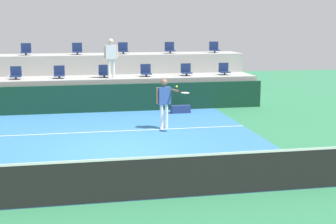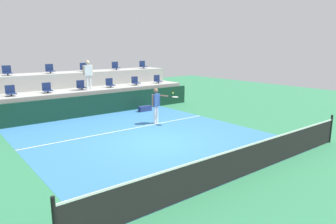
{
  "view_description": "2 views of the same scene",
  "coord_description": "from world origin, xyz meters",
  "px_view_note": "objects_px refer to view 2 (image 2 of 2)",
  "views": [
    {
      "loc": [
        -1.21,
        -13.33,
        3.6
      ],
      "look_at": [
        1.23,
        -0.74,
        1.19
      ],
      "focal_mm": 52.18,
      "sensor_mm": 36.0,
      "label": 1
    },
    {
      "loc": [
        -6.64,
        -9.05,
        3.59
      ],
      "look_at": [
        0.39,
        -0.1,
        1.17
      ],
      "focal_mm": 32.88,
      "sensor_mm": 36.0,
      "label": 2
    }
  ],
  "objects_px": {
    "stadium_chair_lower_mid_right": "(110,84)",
    "stadium_chair_upper_far_right": "(143,65)",
    "stadium_chair_lower_mid_left": "(47,89)",
    "stadium_chair_lower_far_right": "(158,80)",
    "stadium_chair_lower_left": "(11,92)",
    "stadium_chair_upper_mid_right": "(84,68)",
    "stadium_chair_lower_center": "(81,86)",
    "spectator_in_white": "(88,72)",
    "stadium_chair_upper_left": "(7,71)",
    "stadium_chair_upper_right": "(116,67)",
    "tennis_ball": "(173,93)",
    "stadium_chair_upper_mid_left": "(50,69)",
    "equipment_bag": "(145,109)",
    "stadium_chair_lower_right": "(135,81)",
    "tennis_player": "(157,102)"
  },
  "relations": [
    {
      "from": "stadium_chair_lower_far_right",
      "to": "spectator_in_white",
      "type": "xyz_separation_m",
      "value": [
        -4.97,
        -0.38,
        0.75
      ]
    },
    {
      "from": "stadium_chair_lower_left",
      "to": "stadium_chair_lower_center",
      "type": "bearing_deg",
      "value": 0.0
    },
    {
      "from": "stadium_chair_lower_mid_right",
      "to": "equipment_bag",
      "type": "distance_m",
      "value": 2.65
    },
    {
      "from": "stadium_chair_lower_mid_left",
      "to": "stadium_chair_lower_center",
      "type": "distance_m",
      "value": 1.84
    },
    {
      "from": "stadium_chair_upper_mid_right",
      "to": "equipment_bag",
      "type": "distance_m",
      "value": 4.78
    },
    {
      "from": "stadium_chair_upper_mid_left",
      "to": "tennis_ball",
      "type": "relative_size",
      "value": 7.65
    },
    {
      "from": "stadium_chair_upper_mid_left",
      "to": "stadium_chair_lower_mid_left",
      "type": "bearing_deg",
      "value": -113.27
    },
    {
      "from": "stadium_chair_lower_mid_left",
      "to": "stadium_chair_upper_right",
      "type": "distance_m",
      "value": 5.39
    },
    {
      "from": "stadium_chair_lower_left",
      "to": "tennis_ball",
      "type": "height_order",
      "value": "stadium_chair_lower_left"
    },
    {
      "from": "tennis_ball",
      "to": "stadium_chair_upper_right",
      "type": "bearing_deg",
      "value": 80.47
    },
    {
      "from": "stadium_chair_lower_center",
      "to": "stadium_chair_lower_right",
      "type": "bearing_deg",
      "value": 0.0
    },
    {
      "from": "stadium_chair_lower_left",
      "to": "stadium_chair_lower_mid_left",
      "type": "xyz_separation_m",
      "value": [
        1.73,
        0.0,
        0.0
      ]
    },
    {
      "from": "stadium_chair_upper_right",
      "to": "tennis_ball",
      "type": "bearing_deg",
      "value": -99.53
    },
    {
      "from": "stadium_chair_lower_right",
      "to": "spectator_in_white",
      "type": "height_order",
      "value": "spectator_in_white"
    },
    {
      "from": "stadium_chair_upper_right",
      "to": "stadium_chair_lower_mid_left",
      "type": "bearing_deg",
      "value": -160.23
    },
    {
      "from": "stadium_chair_lower_right",
      "to": "spectator_in_white",
      "type": "distance_m",
      "value": 3.37
    },
    {
      "from": "stadium_chair_lower_mid_left",
      "to": "stadium_chair_upper_far_right",
      "type": "distance_m",
      "value": 7.42
    },
    {
      "from": "stadium_chair_lower_left",
      "to": "stadium_chair_upper_right",
      "type": "relative_size",
      "value": 1.0
    },
    {
      "from": "stadium_chair_lower_center",
      "to": "stadium_chair_lower_mid_right",
      "type": "relative_size",
      "value": 1.0
    },
    {
      "from": "stadium_chair_lower_center",
      "to": "tennis_ball",
      "type": "distance_m",
      "value": 6.03
    },
    {
      "from": "stadium_chair_lower_left",
      "to": "tennis_ball",
      "type": "relative_size",
      "value": 7.65
    },
    {
      "from": "stadium_chair_upper_left",
      "to": "spectator_in_white",
      "type": "relative_size",
      "value": 0.32
    },
    {
      "from": "stadium_chair_upper_far_right",
      "to": "equipment_bag",
      "type": "distance_m",
      "value": 5.05
    },
    {
      "from": "stadium_chair_upper_far_right",
      "to": "tennis_ball",
      "type": "distance_m",
      "value": 8.29
    },
    {
      "from": "spectator_in_white",
      "to": "stadium_chair_upper_left",
      "type": "bearing_deg",
      "value": 148.48
    },
    {
      "from": "stadium_chair_lower_far_right",
      "to": "stadium_chair_upper_mid_right",
      "type": "relative_size",
      "value": 1.0
    },
    {
      "from": "stadium_chair_lower_mid_left",
      "to": "stadium_chair_upper_mid_right",
      "type": "height_order",
      "value": "stadium_chair_upper_mid_right"
    },
    {
      "from": "tennis_player",
      "to": "tennis_ball",
      "type": "bearing_deg",
      "value": -78.49
    },
    {
      "from": "stadium_chair_upper_mid_left",
      "to": "stadium_chair_upper_right",
      "type": "distance_m",
      "value": 4.23
    },
    {
      "from": "stadium_chair_upper_left",
      "to": "spectator_in_white",
      "type": "bearing_deg",
      "value": -31.52
    },
    {
      "from": "stadium_chair_lower_mid_right",
      "to": "stadium_chair_upper_left",
      "type": "relative_size",
      "value": 1.0
    },
    {
      "from": "stadium_chair_lower_mid_left",
      "to": "stadium_chair_upper_mid_right",
      "type": "distance_m",
      "value": 3.46
    },
    {
      "from": "stadium_chair_lower_mid_right",
      "to": "stadium_chair_upper_far_right",
      "type": "xyz_separation_m",
      "value": [
        3.54,
        1.8,
        0.85
      ]
    },
    {
      "from": "stadium_chair_lower_left",
      "to": "stadium_chair_upper_right",
      "type": "xyz_separation_m",
      "value": [
        6.73,
        1.8,
        0.85
      ]
    },
    {
      "from": "stadium_chair_upper_left",
      "to": "stadium_chair_lower_mid_right",
      "type": "bearing_deg",
      "value": -19.59
    },
    {
      "from": "stadium_chair_lower_center",
      "to": "stadium_chair_upper_mid_left",
      "type": "xyz_separation_m",
      "value": [
        -1.06,
        1.8,
        0.85
      ]
    },
    {
      "from": "stadium_chair_lower_right",
      "to": "stadium_chair_upper_right",
      "type": "bearing_deg",
      "value": 101.6
    },
    {
      "from": "stadium_chair_lower_left",
      "to": "stadium_chair_upper_mid_right",
      "type": "relative_size",
      "value": 1.0
    },
    {
      "from": "stadium_chair_lower_center",
      "to": "stadium_chair_upper_right",
      "type": "height_order",
      "value": "stadium_chair_upper_right"
    },
    {
      "from": "stadium_chair_lower_mid_right",
      "to": "tennis_ball",
      "type": "bearing_deg",
      "value": -88.69
    },
    {
      "from": "stadium_chair_lower_center",
      "to": "stadium_chair_upper_left",
      "type": "bearing_deg",
      "value": 151.25
    },
    {
      "from": "stadium_chair_lower_mid_left",
      "to": "stadium_chair_upper_mid_left",
      "type": "relative_size",
      "value": 1.0
    },
    {
      "from": "stadium_chair_lower_far_right",
      "to": "stadium_chair_upper_right",
      "type": "xyz_separation_m",
      "value": [
        -2.08,
        1.8,
        0.85
      ]
    },
    {
      "from": "stadium_chair_lower_center",
      "to": "stadium_chair_lower_left",
      "type": "bearing_deg",
      "value": 180.0
    },
    {
      "from": "stadium_chair_lower_mid_right",
      "to": "tennis_player",
      "type": "height_order",
      "value": "stadium_chair_lower_mid_right"
    },
    {
      "from": "stadium_chair_upper_mid_left",
      "to": "stadium_chair_upper_mid_right",
      "type": "bearing_deg",
      "value": 0.0
    },
    {
      "from": "stadium_chair_lower_right",
      "to": "stadium_chair_lower_far_right",
      "type": "relative_size",
      "value": 1.0
    },
    {
      "from": "stadium_chair_lower_left",
      "to": "tennis_player",
      "type": "bearing_deg",
      "value": -41.96
    },
    {
      "from": "stadium_chair_lower_right",
      "to": "tennis_ball",
      "type": "relative_size",
      "value": 7.65
    },
    {
      "from": "stadium_chair_lower_mid_left",
      "to": "stadium_chair_lower_far_right",
      "type": "bearing_deg",
      "value": 0.0
    }
  ]
}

